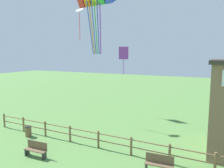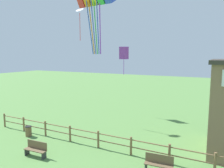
% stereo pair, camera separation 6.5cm
% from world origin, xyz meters
% --- Properties ---
extents(wooden_fence, '(18.98, 0.14, 1.16)m').
position_xyz_m(wooden_fence, '(-0.00, 7.61, 0.66)').
color(wooden_fence, brown).
rests_on(wooden_fence, ground_plane).
extents(park_bench_near_fence, '(1.52, 0.49, 0.94)m').
position_xyz_m(park_bench_near_fence, '(-2.73, 4.78, 0.48)').
color(park_bench_near_fence, brown).
rests_on(park_bench_near_fence, ground_plane).
extents(park_bench_by_building, '(1.53, 0.53, 0.94)m').
position_xyz_m(park_bench_by_building, '(4.42, 6.44, 0.48)').
color(park_bench_by_building, brown).
rests_on(park_bench_by_building, ground_plane).
extents(trash_bin, '(0.49, 0.49, 0.77)m').
position_xyz_m(trash_bin, '(-5.83, 6.97, 0.39)').
color(trash_bin, brown).
rests_on(trash_bin, ground_plane).
extents(kite_white_delta, '(0.81, 0.74, 3.12)m').
position_xyz_m(kite_white_delta, '(-5.39, 13.34, 10.21)').
color(kite_white_delta, white).
extents(kite_purple_streamer, '(1.13, 0.89, 2.91)m').
position_xyz_m(kite_purple_streamer, '(-2.26, 16.70, 6.18)').
color(kite_purple_streamer, purple).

